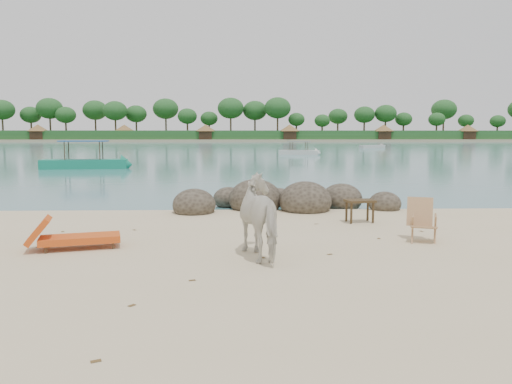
{
  "coord_description": "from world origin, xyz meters",
  "views": [
    {
      "loc": [
        -0.57,
        -8.01,
        2.17
      ],
      "look_at": [
        -0.23,
        2.0,
        1.0
      ],
      "focal_mm": 35.0,
      "sensor_mm": 36.0,
      "label": 1
    }
  ],
  "objects_px": {
    "lounge_chair": "(80,236)",
    "side_table": "(360,212)",
    "cow": "(265,218)",
    "boat_near": "(84,145)",
    "deck_chair": "(424,222)",
    "boulders": "(280,201)"
  },
  "relations": [
    {
      "from": "lounge_chair",
      "to": "side_table",
      "type": "bearing_deg",
      "value": 8.35
    },
    {
      "from": "cow",
      "to": "lounge_chair",
      "type": "relative_size",
      "value": 0.95
    },
    {
      "from": "cow",
      "to": "boat_near",
      "type": "bearing_deg",
      "value": -85.04
    },
    {
      "from": "lounge_chair",
      "to": "boat_near",
      "type": "relative_size",
      "value": 0.3
    },
    {
      "from": "side_table",
      "to": "deck_chair",
      "type": "height_order",
      "value": "deck_chair"
    },
    {
      "from": "boat_near",
      "to": "lounge_chair",
      "type": "bearing_deg",
      "value": -79.34
    },
    {
      "from": "boat_near",
      "to": "cow",
      "type": "bearing_deg",
      "value": -72.55
    },
    {
      "from": "boulders",
      "to": "side_table",
      "type": "xyz_separation_m",
      "value": [
        1.73,
        -2.38,
        0.04
      ]
    },
    {
      "from": "boulders",
      "to": "boat_near",
      "type": "height_order",
      "value": "boat_near"
    },
    {
      "from": "boulders",
      "to": "side_table",
      "type": "distance_m",
      "value": 2.94
    },
    {
      "from": "cow",
      "to": "deck_chair",
      "type": "bearing_deg",
      "value": -179.94
    },
    {
      "from": "cow",
      "to": "deck_chair",
      "type": "height_order",
      "value": "cow"
    },
    {
      "from": "side_table",
      "to": "lounge_chair",
      "type": "bearing_deg",
      "value": -164.64
    },
    {
      "from": "boulders",
      "to": "boat_near",
      "type": "xyz_separation_m",
      "value": [
        -11.14,
        18.14,
        1.23
      ]
    },
    {
      "from": "cow",
      "to": "deck_chair",
      "type": "relative_size",
      "value": 1.98
    },
    {
      "from": "boat_near",
      "to": "side_table",
      "type": "bearing_deg",
      "value": -64.04
    },
    {
      "from": "cow",
      "to": "boat_near",
      "type": "relative_size",
      "value": 0.28
    },
    {
      "from": "cow",
      "to": "boat_near",
      "type": "distance_m",
      "value": 26.01
    },
    {
      "from": "boulders",
      "to": "deck_chair",
      "type": "bearing_deg",
      "value": -61.58
    },
    {
      "from": "boulders",
      "to": "cow",
      "type": "height_order",
      "value": "cow"
    },
    {
      "from": "deck_chair",
      "to": "boat_near",
      "type": "relative_size",
      "value": 0.14
    },
    {
      "from": "cow",
      "to": "boulders",
      "type": "bearing_deg",
      "value": -116.03
    }
  ]
}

